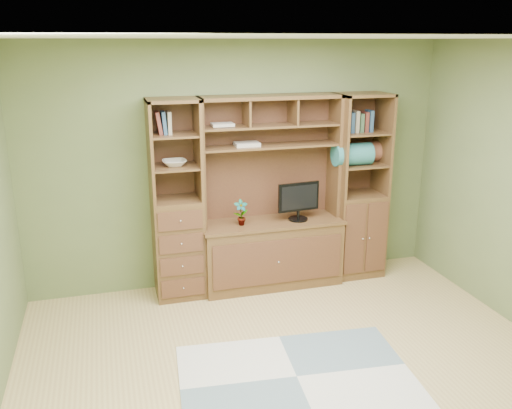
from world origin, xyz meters
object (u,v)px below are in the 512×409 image
object	(u,v)px
center_hutch	(272,195)
left_tower	(177,201)
right_tower	(359,187)
monitor	(299,194)

from	to	relation	value
center_hutch	left_tower	size ratio (longest dim) A/B	1.00
right_tower	monitor	size ratio (longest dim) A/B	3.60
left_tower	center_hutch	bearing A→B (deg)	-2.29
center_hutch	right_tower	bearing A→B (deg)	2.23
monitor	center_hutch	bearing A→B (deg)	167.17
right_tower	monitor	bearing A→B (deg)	-174.20
center_hutch	left_tower	bearing A→B (deg)	177.71
left_tower	right_tower	world-z (taller)	same
center_hutch	monitor	distance (m)	0.29
left_tower	monitor	bearing A→B (deg)	-3.33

